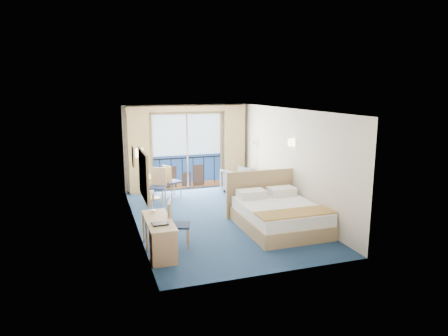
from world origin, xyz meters
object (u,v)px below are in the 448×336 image
Objects in this scene: bed at (278,214)px; armchair at (238,180)px; nightstand at (274,197)px; floor_lamp at (253,153)px; desk at (162,241)px; table_chair_b at (158,184)px; desk_chair at (175,222)px; round_table at (152,182)px; table_chair_a at (170,179)px.

armchair is at bearing 86.01° from bed.
nightstand is 1.83m from armchair.
floor_lamp is 1.10× the size of desk.
armchair is at bearing 31.63° from table_chair_b.
desk is at bearing 163.57° from desk_chair.
table_chair_b is at bearing -11.65° from armchair.
desk_chair is (0.37, 0.55, 0.17)m from desk.
floor_lamp is (0.52, 0.04, 0.83)m from armchair.
bed is 1.69m from nightstand.
desk reaches higher than round_table.
armchair is at bearing -117.24° from table_chair_a.
floor_lamp is 1.63× the size of table_chair_a.
round_table is at bearing 118.30° from table_chair_b.
nightstand is 0.36× the size of floor_lamp.
armchair is (-0.40, 1.78, 0.10)m from nightstand.
table_chair_a is (-2.11, 0.07, 0.17)m from armchair.
desk_chair is at bearing -91.45° from round_table.
armchair is at bearing 53.98° from desk.
bed is 1.53× the size of desk.
bed reaches higher than table_chair_b.
table_chair_b is at bearing 129.04° from bed.
table_chair_b is (-0.45, -0.54, 0.02)m from table_chair_a.
armchair is 0.53× the size of floor_lamp.
bed is 3.01m from desk.
table_chair_a is 0.96× the size of table_chair_b.
nightstand is 0.39× the size of desk.
round_table is at bearing 178.79° from floor_lamp.
bed is 1.39× the size of floor_lamp.
desk_chair is 1.30× the size of round_table.
table_chair_b is (0.07, -0.58, 0.07)m from round_table.
desk_chair is at bearing -130.93° from floor_lamp.
armchair is 5.27m from desk.
desk_chair is 3.82m from round_table.
floor_lamp is 5.01m from desk_chair.
desk is at bearing -162.22° from bed.
bed is 2.54m from desk_chair.
table_chair_b is at bearing -170.63° from floor_lamp.
desk is 1.50× the size of desk_chair.
round_table is (0.10, 3.82, -0.04)m from desk_chair.
nightstand is 3.14m from table_chair_a.
nightstand is 0.56× the size of table_chair_b.
armchair is 0.86× the size of table_chair_a.
nightstand is at bearing -93.69° from floor_lamp.
armchair is 0.98m from floor_lamp.
round_table is at bearing 83.93° from desk.
table_chair_b is (0.17, 3.24, 0.03)m from desk_chair.
desk is (-3.62, -4.31, -0.83)m from floor_lamp.
nightstand is at bearing 80.67° from armchair.
floor_lamp is at bearing 30.63° from table_chair_b.
floor_lamp is at bearing 49.93° from desk.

